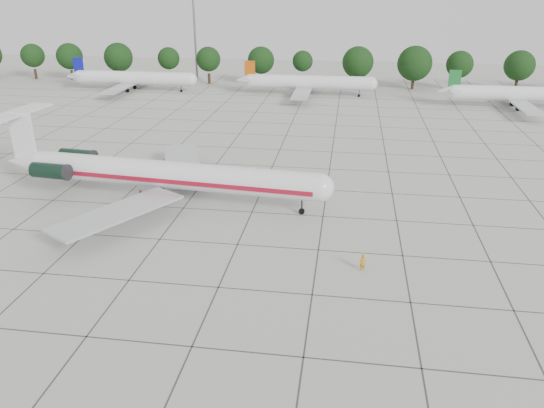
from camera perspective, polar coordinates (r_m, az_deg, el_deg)
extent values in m
plane|color=#B3B2AB|center=(52.66, -3.73, -4.38)|extent=(260.00, 260.00, 0.00)
cube|color=#383838|center=(66.08, -1.08, 1.56)|extent=(170.00, 170.00, 0.02)
cylinder|color=silver|center=(62.40, -10.72, 3.10)|extent=(34.65, 6.33, 3.16)
sphere|color=silver|center=(57.74, 5.15, 1.78)|extent=(3.16, 3.16, 3.16)
cone|color=silver|center=(72.49, -25.11, 4.10)|extent=(5.06, 3.59, 3.16)
cube|color=maroon|center=(63.85, -10.13, 3.38)|extent=(33.40, 3.15, 0.53)
cube|color=maroon|center=(61.12, -11.30, 2.39)|extent=(33.40, 3.15, 0.53)
cube|color=#B7BABC|center=(71.19, -9.64, 4.58)|extent=(9.00, 15.02, 0.29)
cube|color=#B7BABC|center=(56.82, -16.30, -0.88)|extent=(11.06, 14.64, 0.29)
cube|color=black|center=(70.71, -20.42, 4.66)|extent=(2.21, 1.44, 0.24)
cylinder|color=black|center=(71.23, -20.13, 4.83)|extent=(4.75, 2.24, 1.82)
cube|color=black|center=(67.38, -22.38, 3.49)|extent=(2.21, 1.44, 0.24)
cylinder|color=black|center=(66.87, -22.70, 3.30)|extent=(4.75, 2.24, 1.82)
cube|color=silver|center=(71.30, -25.26, 6.63)|extent=(3.08, 0.55, 5.75)
cube|color=silver|center=(71.11, -26.05, 8.70)|extent=(3.92, 11.72, 0.21)
cylinder|color=black|center=(58.95, 3.22, -0.27)|extent=(0.21, 0.21, 1.82)
cylinder|color=black|center=(59.18, 3.21, -0.78)|extent=(0.69, 0.33, 0.67)
cylinder|color=black|center=(66.40, -12.00, 2.29)|extent=(0.25, 0.25, 1.73)
cylinder|color=black|center=(66.67, -11.95, 1.67)|extent=(1.01, 0.66, 0.96)
cylinder|color=black|center=(62.27, -13.91, 0.70)|extent=(0.25, 0.25, 1.73)
cylinder|color=black|center=(62.56, -13.85, 0.05)|extent=(1.01, 0.66, 0.96)
imported|color=#C87D0B|center=(48.39, 9.70, -6.21)|extent=(0.72, 0.67, 1.65)
cylinder|color=silver|center=(130.93, -14.61, 13.00)|extent=(27.20, 3.00, 3.00)
cube|color=#B7BABC|center=(131.51, -14.97, 12.47)|extent=(3.50, 27.20, 0.25)
cube|color=#0B0E94|center=(136.24, -20.11, 13.85)|extent=(2.40, 0.25, 3.60)
cylinder|color=black|center=(133.75, -14.54, 12.07)|extent=(0.80, 0.45, 0.80)
cylinder|color=black|center=(129.77, -15.28, 11.68)|extent=(0.80, 0.45, 0.80)
cylinder|color=silver|center=(121.73, 4.01, 12.95)|extent=(27.20, 3.00, 3.00)
cube|color=#B7BABC|center=(122.02, 3.51, 12.41)|extent=(3.50, 27.20, 0.25)
cube|color=#BD4A0B|center=(123.04, -2.41, 14.32)|extent=(2.40, 0.25, 3.60)
cylinder|color=black|center=(124.44, 3.59, 11.96)|extent=(0.80, 0.45, 0.80)
cylinder|color=black|center=(120.14, 3.40, 11.57)|extent=(0.80, 0.45, 0.80)
cylinder|color=silver|center=(119.65, 25.33, 10.67)|extent=(27.20, 3.00, 3.00)
cube|color=#B7BABC|center=(119.58, 24.77, 10.16)|extent=(3.50, 27.20, 0.25)
cube|color=#166326|center=(116.06, 19.07, 12.59)|extent=(2.40, 0.25, 3.60)
cylinder|color=black|center=(121.92, 24.39, 9.76)|extent=(0.80, 0.45, 0.80)
cylinder|color=black|center=(117.79, 24.92, 9.26)|extent=(0.80, 0.45, 0.80)
cylinder|color=#332114|center=(155.83, -24.07, 12.64)|extent=(0.70, 0.70, 2.50)
sphere|color=black|center=(155.20, -24.36, 14.35)|extent=(5.94, 5.94, 5.94)
cylinder|color=#332114|center=(150.74, -20.69, 12.85)|extent=(0.70, 0.70, 2.50)
sphere|color=black|center=(150.09, -20.95, 14.62)|extent=(6.57, 6.57, 6.57)
cylinder|color=#332114|center=(144.94, -15.98, 13.07)|extent=(0.70, 0.70, 2.50)
sphere|color=black|center=(144.26, -16.19, 14.92)|extent=(7.15, 7.15, 7.15)
cylinder|color=#332114|center=(140.15, -10.91, 13.21)|extent=(0.70, 0.70, 2.50)
sphere|color=black|center=(139.45, -11.06, 15.13)|extent=(5.43, 5.43, 5.43)
cylinder|color=#332114|center=(137.20, -6.77, 13.25)|extent=(0.70, 0.70, 2.50)
sphere|color=black|center=(136.49, -6.87, 15.21)|extent=(5.99, 5.99, 5.99)
cylinder|color=#332114|center=(134.44, -1.18, 13.20)|extent=(0.70, 0.70, 2.50)
sphere|color=black|center=(133.71, -1.20, 15.21)|extent=(6.50, 6.50, 6.50)
cylinder|color=#332114|center=(133.17, 3.27, 13.07)|extent=(0.70, 0.70, 2.50)
sphere|color=black|center=(132.43, 3.31, 15.10)|extent=(4.93, 4.93, 4.93)
cylinder|color=#332114|center=(132.67, 9.09, 12.79)|extent=(0.70, 0.70, 2.50)
sphere|color=black|center=(131.93, 9.22, 14.82)|extent=(7.40, 7.40, 7.40)
cylinder|color=#332114|center=(133.48, 14.89, 12.39)|extent=(0.70, 0.70, 2.50)
sphere|color=black|center=(132.74, 15.10, 14.39)|extent=(8.08, 8.08, 8.08)
cylinder|color=#332114|center=(134.98, 19.27, 11.99)|extent=(0.70, 0.70, 2.50)
sphere|color=black|center=(134.26, 19.54, 13.98)|extent=(6.17, 6.17, 6.17)
cylinder|color=#332114|center=(138.03, 24.74, 11.41)|extent=(0.70, 0.70, 2.50)
sphere|color=black|center=(137.32, 25.08, 13.34)|extent=(6.82, 6.82, 6.82)
cylinder|color=slate|center=(143.86, -8.33, 18.14)|extent=(0.56, 0.56, 25.00)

